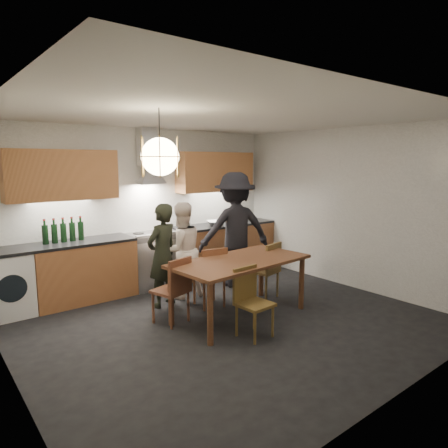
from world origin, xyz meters
TOP-DOWN VIEW (x-y plane):
  - ground at (0.00, 0.00)m, footprint 5.00×5.00m
  - room_shell at (0.00, 0.00)m, footprint 5.02×4.52m
  - counter_run at (0.02, 1.95)m, footprint 5.00×0.62m
  - range_stove at (0.00, 1.94)m, footprint 0.90×0.60m
  - wall_fixtures at (0.00, 2.07)m, footprint 4.30×0.54m
  - pendant_lamp at (-1.00, -0.10)m, footprint 0.43×0.43m
  - dining_table at (0.21, 0.01)m, footprint 1.91×1.06m
  - chair_back_left at (-0.59, 0.33)m, footprint 0.48×0.48m
  - chair_back_mid at (0.12, 0.51)m, footprint 0.45×0.45m
  - chair_back_right at (1.01, 0.29)m, footprint 0.46×0.46m
  - chair_front at (-0.06, -0.50)m, footprint 0.39×0.39m
  - person_left at (-0.38, 1.01)m, footprint 0.62×0.49m
  - person_mid at (0.03, 1.16)m, footprint 0.76×0.62m
  - person_right at (1.05, 1.12)m, footprint 1.38×1.06m
  - mixing_bowl at (1.23, 1.87)m, footprint 0.44×0.44m
  - stock_pot at (1.88, 1.97)m, footprint 0.26×0.26m
  - wine_bottles at (-1.42, 2.02)m, footprint 0.58×0.08m

SIDE VIEW (x-z plane):
  - ground at x=0.00m, z-range 0.00..0.00m
  - range_stove at x=0.00m, z-range -0.02..0.90m
  - counter_run at x=0.02m, z-range 0.00..0.90m
  - chair_front at x=-0.06m, z-range 0.06..0.88m
  - chair_back_right at x=1.01m, z-range 0.06..0.92m
  - chair_back_left at x=-0.59m, z-range 0.06..0.93m
  - chair_back_mid at x=0.12m, z-range 0.06..0.93m
  - dining_table at x=0.21m, z-range 0.30..1.08m
  - person_mid at x=0.03m, z-range 0.00..1.45m
  - person_left at x=-0.38m, z-range 0.00..1.48m
  - person_right at x=1.05m, z-range 0.00..1.88m
  - mixing_bowl at x=1.23m, z-range 0.90..0.98m
  - stock_pot at x=1.88m, z-range 0.90..1.05m
  - wine_bottles at x=-1.42m, z-range 0.90..1.25m
  - room_shell at x=0.00m, z-range 0.40..3.01m
  - wall_fixtures at x=0.00m, z-range 1.32..2.42m
  - pendant_lamp at x=-1.00m, z-range 1.75..2.45m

